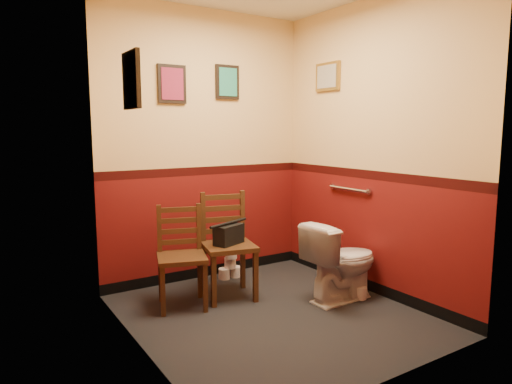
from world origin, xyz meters
The scene contains 16 objects.
floor centered at (0.00, 0.00, 0.00)m, with size 2.20×2.40×0.00m, color black.
wall_back centered at (0.00, 1.20, 1.35)m, with size 2.20×2.70×0.00m, color #5E0F0E.
wall_front centered at (0.00, -1.20, 1.35)m, with size 2.20×2.70×0.00m, color #5E0F0E.
wall_left centered at (-1.10, 0.00, 1.35)m, with size 2.40×2.70×0.00m, color #5E0F0E.
wall_right centered at (1.10, 0.00, 1.35)m, with size 2.40×2.70×0.00m, color #5E0F0E.
grab_bar centered at (1.07, 0.25, 0.95)m, with size 0.05×0.56×0.06m.
framed_print_back_a centered at (-0.35, 1.18, 1.95)m, with size 0.28×0.04×0.36m.
framed_print_back_b centered at (0.25, 1.18, 2.00)m, with size 0.26×0.04×0.34m.
framed_print_left centered at (-1.08, 0.10, 1.85)m, with size 0.04×0.30×0.38m.
framed_print_right centered at (1.08, 0.60, 2.05)m, with size 0.04×0.34×0.28m.
toilet centered at (0.72, -0.05, 0.35)m, with size 0.40×0.72×0.70m, color white.
toilet_brush centered at (0.88, -0.13, 0.06)m, with size 0.11×0.11×0.40m.
chair_left centered at (-0.54, 0.61, 0.44)m, with size 0.51×0.51×0.87m.
chair_right centered at (-0.09, 0.59, 0.48)m, with size 0.54×0.54×0.95m.
handbag centered at (-0.10, 0.55, 0.59)m, with size 0.31×0.24×0.21m.
tp_stack centered at (0.17, 1.02, 0.18)m, with size 0.25×0.15×0.43m.
Camera 1 is at (-2.06, -2.96, 1.53)m, focal length 32.00 mm.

